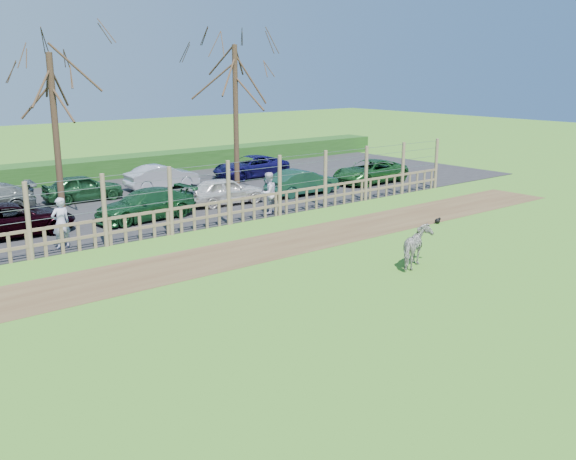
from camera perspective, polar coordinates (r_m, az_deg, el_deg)
ground at (r=17.43m, az=2.61°, el=-5.58°), size 120.00×120.00×0.00m
dirt_strip at (r=20.84m, az=-5.61°, el=-2.30°), size 34.00×2.80×0.01m
asphalt at (r=29.48m, az=-16.38°, el=2.10°), size 44.00×13.00×0.04m
hedge at (r=35.87m, az=-20.81°, el=4.68°), size 46.00×2.00×1.10m
fence at (r=23.56m, az=-10.35°, el=1.47°), size 30.16×0.16×2.50m
tree_mid at (r=27.27m, az=-20.20°, el=11.17°), size 4.80×4.80×6.83m
tree_right at (r=31.79m, az=-4.72°, el=12.95°), size 4.80×4.80×7.35m
zebra at (r=19.81m, az=11.41°, el=-1.50°), size 1.64×1.28×1.26m
visitor_a at (r=22.59m, az=-19.54°, el=0.59°), size 0.67×0.48×1.72m
visitor_b at (r=26.45m, az=-1.76°, el=3.30°), size 0.96×0.83×1.72m
crow at (r=25.70m, az=13.16°, el=0.80°), size 0.28×0.21×0.23m
car_2 at (r=24.98m, az=-23.30°, el=0.87°), size 4.35×2.06×1.20m
car_3 at (r=26.09m, az=-12.57°, el=2.22°), size 4.23×1.92×1.20m
car_4 at (r=28.50m, az=-5.59°, el=3.49°), size 3.65×1.76×1.20m
car_5 at (r=30.58m, az=1.28°, el=4.28°), size 3.68×1.39×1.20m
car_6 at (r=34.05m, az=7.29°, el=5.18°), size 4.36×2.08×1.20m
car_10 at (r=30.58m, az=-17.76°, el=3.61°), size 3.60×1.63×1.20m
car_11 at (r=32.71m, az=-11.14°, el=4.67°), size 3.70×1.44×1.20m
car_12 at (r=35.50m, az=-3.35°, el=5.64°), size 4.34×2.04×1.20m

